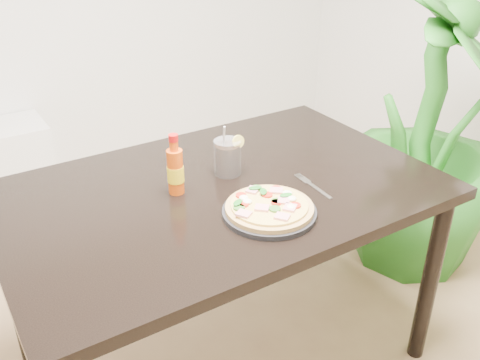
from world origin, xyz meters
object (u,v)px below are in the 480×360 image
dining_table (221,209)px  fork (312,185)px  hot_sauce_bottle (175,170)px  cola_cup (228,158)px  plate (269,212)px  houseplant (428,130)px  pizza (269,206)px

dining_table → fork: 0.31m
hot_sauce_bottle → dining_table: bearing=-18.0°
dining_table → fork: fork is taller
dining_table → hot_sauce_bottle: hot_sauce_bottle is taller
cola_cup → fork: (0.18, -0.23, -0.05)m
plate → fork: 0.23m
hot_sauce_bottle → cola_cup: hot_sauce_bottle is taller
cola_cup → fork: bearing=-50.9°
hot_sauce_bottle → houseplant: (1.26, 0.05, -0.17)m
plate → fork: bearing=17.5°
dining_table → pizza: 0.25m
dining_table → fork: (0.25, -0.15, 0.09)m
cola_cup → houseplant: size_ratio=0.14×
dining_table → plate: bearing=-80.6°
hot_sauce_bottle → houseplant: bearing=2.3°
plate → pizza: size_ratio=1.07×
plate → fork: (0.22, 0.07, -0.01)m
houseplant → hot_sauce_bottle: bearing=-177.7°
plate → houseplant: bearing=16.3°
hot_sauce_bottle → fork: hot_sauce_bottle is taller
hot_sauce_bottle → fork: 0.44m
plate → houseplant: houseplant is taller
pizza → fork: 0.23m
hot_sauce_bottle → houseplant: houseplant is taller
cola_cup → plate: bearing=-96.5°
hot_sauce_bottle → houseplant: 1.27m
fork → houseplant: (0.87, 0.25, -0.09)m
plate → dining_table: bearing=99.4°
dining_table → cola_cup: (0.07, 0.07, 0.14)m
houseplant → fork: bearing=-164.0°
cola_cup → houseplant: houseplant is taller
dining_table → hot_sauce_bottle: 0.22m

